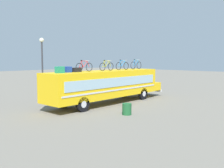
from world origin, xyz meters
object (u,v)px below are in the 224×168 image
rooftop_bicycle_1 (84,67)px  luggage_bag_3 (76,70)px  luggage_bag_1 (60,70)px  luggage_bag_2 (67,69)px  rooftop_bicycle_3 (122,66)px  rooftop_bicycle_4 (136,65)px  bus (107,84)px  rooftop_bicycle_2 (107,66)px  trash_bin (127,109)px  street_lamp (42,60)px

rooftop_bicycle_1 → luggage_bag_3: bearing=174.9°
luggage_bag_1 → luggage_bag_2: luggage_bag_1 is taller
rooftop_bicycle_3 → luggage_bag_1: bearing=179.7°
luggage_bag_2 → rooftop_bicycle_4: rooftop_bicycle_4 is taller
luggage_bag_3 → bus: bearing=-5.4°
rooftop_bicycle_2 → luggage_bag_3: bearing=173.3°
bus → trash_bin: (-2.39, -4.07, -1.25)m
trash_bin → street_lamp: 9.42m
street_lamp → luggage_bag_2: bearing=-99.4°
luggage_bag_1 → luggage_bag_3: luggage_bag_1 is taller
luggage_bag_1 → luggage_bag_3: 1.78m
bus → luggage_bag_3: (-3.09, 0.29, 1.29)m
luggage_bag_2 → rooftop_bicycle_4: 8.15m
bus → rooftop_bicycle_3: 2.48m
bus → rooftop_bicycle_4: bearing=1.9°
bus → rooftop_bicycle_2: bearing=-156.8°
luggage_bag_1 → rooftop_bicycle_1: bearing=4.9°
bus → rooftop_bicycle_3: bearing=-0.7°
luggage_bag_3 → rooftop_bicycle_3: 5.07m
luggage_bag_3 → luggage_bag_1: bearing=-170.9°
rooftop_bicycle_3 → luggage_bag_2: bearing=176.6°
luggage_bag_1 → trash_bin: size_ratio=0.74×
rooftop_bicycle_2 → rooftop_bicycle_4: size_ratio=0.99×
bus → rooftop_bicycle_4: size_ratio=7.59×
rooftop_bicycle_1 → luggage_bag_2: bearing=176.4°
street_lamp → rooftop_bicycle_4: bearing=-31.8°
luggage_bag_2 → rooftop_bicycle_1: bearing=-3.6°
rooftop_bicycle_2 → street_lamp: street_lamp is taller
rooftop_bicycle_1 → rooftop_bicycle_3: size_ratio=0.98×
rooftop_bicycle_3 → rooftop_bicycle_2: bearing=-179.1°
luggage_bag_1 → rooftop_bicycle_1: rooftop_bicycle_1 is taller
rooftop_bicycle_1 → trash_bin: 5.10m
luggage_bag_3 → trash_bin: 5.09m
luggage_bag_3 → rooftop_bicycle_1: 0.77m
luggage_bag_2 → trash_bin: (1.54, -4.39, -2.59)m
bus → luggage_bag_2: (-3.93, 0.33, 1.34)m
luggage_bag_3 → street_lamp: size_ratio=0.13×
rooftop_bicycle_1 → street_lamp: 4.62m
rooftop_bicycle_2 → rooftop_bicycle_3: (2.09, 0.03, 0.01)m
rooftop_bicycle_2 → rooftop_bicycle_3: size_ratio=0.96×
bus → rooftop_bicycle_3: size_ratio=7.31×
rooftop_bicycle_4 → luggage_bag_2: bearing=178.7°
luggage_bag_1 → trash_bin: luggage_bag_1 is taller
rooftop_bicycle_1 → street_lamp: bearing=100.6°
rooftop_bicycle_2 → rooftop_bicycle_4: (4.34, 0.19, 0.02)m
bus → rooftop_bicycle_2: (-0.13, -0.06, 1.50)m
bus → trash_bin: 4.88m
rooftop_bicycle_4 → street_lamp: (-7.41, 4.60, 0.46)m
luggage_bag_3 → rooftop_bicycle_3: rooftop_bicycle_3 is taller
bus → rooftop_bicycle_4: 4.48m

